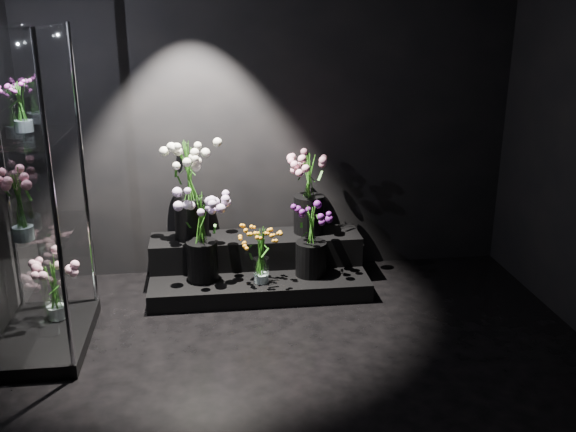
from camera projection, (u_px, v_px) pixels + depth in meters
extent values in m
plane|color=black|center=(310.00, 397.00, 3.80)|extent=(4.00, 4.00, 0.00)
plane|color=black|center=(274.00, 108.00, 5.24)|extent=(4.00, 0.00, 4.00)
plane|color=black|center=(454.00, 381.00, 1.48)|extent=(4.00, 0.00, 4.00)
cube|color=black|center=(258.00, 280.00, 5.23)|extent=(1.73, 0.77, 0.14)
cube|color=black|center=(256.00, 249.00, 5.35)|extent=(1.73, 0.39, 0.24)
cube|color=black|center=(47.00, 337.00, 4.38)|extent=(0.57, 0.96, 0.10)
cube|color=white|center=(33.00, 232.00, 4.14)|extent=(0.51, 0.90, 0.01)
cube|color=white|center=(20.00, 137.00, 3.94)|extent=(0.51, 0.90, 0.01)
cylinder|color=white|center=(261.00, 270.00, 4.98)|extent=(0.13, 0.13, 0.20)
cylinder|color=black|center=(202.00, 261.00, 5.02)|extent=(0.24, 0.24, 0.32)
cylinder|color=black|center=(311.00, 258.00, 5.11)|extent=(0.25, 0.25, 0.28)
cylinder|color=black|center=(192.00, 219.00, 5.21)|extent=(0.28, 0.28, 0.33)
cylinder|color=black|center=(309.00, 214.00, 5.35)|extent=(0.25, 0.25, 0.32)
cylinder|color=white|center=(22.00, 221.00, 3.95)|extent=(0.14, 0.14, 0.26)
cylinder|color=white|center=(23.00, 115.00, 4.04)|extent=(0.12, 0.12, 0.21)
cylinder|color=white|center=(56.00, 301.00, 4.51)|extent=(0.14, 0.14, 0.26)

